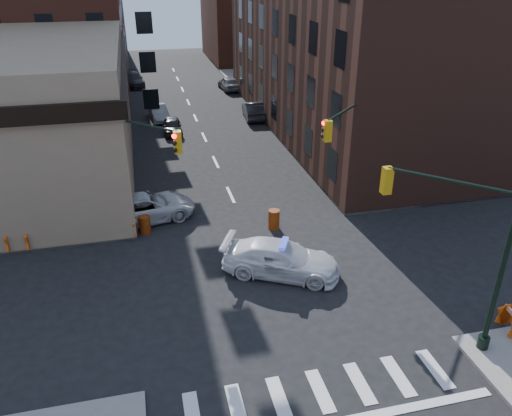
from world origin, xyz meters
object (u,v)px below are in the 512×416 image
police_car (281,259)px  pedestrian_a (83,216)px  barrel_road (274,219)px  barrel_bank (145,225)px  pedestrian_b (64,206)px  pickup (145,207)px  parked_car_enear (253,110)px  barricade_nw_a (126,227)px  parked_car_wnear (173,126)px  parked_car_wfar (159,113)px  barricade_se_a (512,321)px

police_car → pedestrian_a: (-9.43, 6.28, 0.29)m
pedestrian_a → barrel_road: bearing=-3.3°
barrel_bank → pedestrian_b: bearing=153.5°
pickup → barrel_road: (6.95, -2.74, -0.23)m
parked_car_enear → barricade_nw_a: bearing=64.8°
pedestrian_a → barrel_road: (10.29, -1.83, -0.54)m
pedestrian_b → parked_car_wnear: bearing=49.3°
parked_car_wfar → barrel_road: (4.95, -23.09, -0.13)m
parked_car_wnear → parked_car_enear: (7.87, 2.89, 0.13)m
pedestrian_a → barrel_bank: pedestrian_a is taller
barrel_road → parked_car_enear: bearing=79.9°
barricade_se_a → barrel_road: bearing=38.5°
pickup → parked_car_enear: (10.78, 18.81, -0.00)m
pedestrian_b → barricade_nw_a: (3.40, -2.42, -0.52)m
parked_car_wnear → barrel_road: parked_car_wnear is taller
barricade_nw_a → parked_car_enear: bearing=71.4°
parked_car_wfar → barrel_road: size_ratio=3.73×
parked_car_enear → pedestrian_b: 23.78m
pickup → barricade_se_a: bearing=-146.0°
police_car → barricade_nw_a: 8.95m
police_car → barricade_nw_a: size_ratio=4.55×
parked_car_enear → barrel_bank: parked_car_enear is taller
pickup → barricade_nw_a: 2.14m
barrel_bank → pickup: bearing=86.8°
parked_car_wfar → barrel_road: 23.61m
barrel_bank → barricade_se_a: barricade_se_a is taller
pedestrian_a → barricade_se_a: (17.25, -12.57, -0.51)m
pickup → barricade_nw_a: size_ratio=4.63×
parked_car_enear → pedestrian_a: (-14.12, -19.72, 0.32)m
pedestrian_b → barrel_road: bearing=-31.1°
pedestrian_b → barricade_se_a: (18.40, -14.06, -0.54)m
barrel_road → barricade_nw_a: bearing=173.6°
pedestrian_a → barrel_road: pedestrian_a is taller
pedestrian_a → parked_car_wfar: bearing=82.7°
pickup → barrel_bank: size_ratio=5.56×
barricade_se_a → parked_car_enear: bearing=11.0°
pedestrian_b → barricade_nw_a: size_ratio=1.60×
parked_car_enear → pickup: bearing=64.9°
pedestrian_b → barricade_nw_a: 4.20m
police_car → pedestrian_b: bearing=80.5°
pickup → barricade_nw_a: pickup is taller
barrel_road → pedestrian_a: bearing=169.9°
pedestrian_b → barricade_se_a: pedestrian_b is taller
barricade_se_a → barricade_nw_a: 18.99m
parked_car_enear → pedestrian_b: size_ratio=2.43×
police_car → parked_car_wfar: (-4.09, 27.54, -0.12)m
parked_car_enear → police_car: bearing=84.5°
pickup → pedestrian_b: bearing=70.6°
parked_car_wnear → barricade_nw_a: size_ratio=3.13×
barrel_road → barricade_se_a: (6.96, -10.74, 0.03)m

